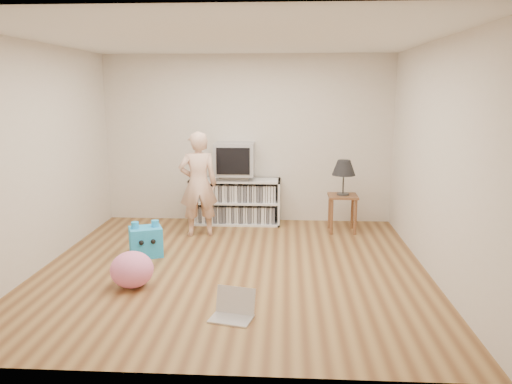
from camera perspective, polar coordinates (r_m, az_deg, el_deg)
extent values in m
plane|color=brown|center=(5.95, -2.61, -8.67)|extent=(4.50, 4.50, 0.00)
cube|color=beige|center=(7.86, -0.97, 6.06)|extent=(4.50, 0.02, 2.60)
cube|color=beige|center=(3.44, -6.75, -1.25)|extent=(4.50, 0.02, 2.60)
cube|color=beige|center=(6.28, -23.63, 3.69)|extent=(0.02, 4.50, 2.60)
cube|color=beige|center=(5.83, 19.85, 3.43)|extent=(0.02, 4.50, 2.60)
cube|color=white|center=(5.60, -2.87, 17.12)|extent=(4.50, 4.50, 0.01)
cube|color=white|center=(8.00, -2.25, -0.74)|extent=(1.40, 0.03, 0.70)
cube|color=white|center=(7.89, -7.35, -1.00)|extent=(0.03, 0.45, 0.70)
cube|color=white|center=(7.76, 2.64, -1.14)|extent=(0.03, 0.45, 0.70)
cube|color=white|center=(7.88, -2.38, -3.45)|extent=(1.40, 0.45, 0.03)
cube|color=white|center=(7.80, -2.40, -1.07)|extent=(1.34, 0.45, 0.03)
cube|color=white|center=(7.73, -2.42, 1.35)|extent=(1.40, 0.45, 0.03)
cube|color=silver|center=(7.80, -2.40, -1.07)|extent=(1.26, 0.36, 0.64)
cube|color=gray|center=(7.72, -2.42, 1.72)|extent=(0.45, 0.35, 0.07)
cube|color=#99999E|center=(7.68, -2.44, 3.82)|extent=(0.60, 0.52, 0.50)
cube|color=black|center=(7.42, -2.65, 3.54)|extent=(0.50, 0.01, 0.40)
cylinder|color=brown|center=(7.28, 8.63, -2.83)|extent=(0.04, 0.04, 0.52)
cylinder|color=brown|center=(7.32, 11.28, -2.85)|extent=(0.04, 0.04, 0.52)
cylinder|color=brown|center=(7.61, 8.41, -2.19)|extent=(0.04, 0.04, 0.52)
cylinder|color=brown|center=(7.65, 10.95, -2.21)|extent=(0.04, 0.04, 0.52)
cube|color=brown|center=(7.40, 9.89, -0.45)|extent=(0.42, 0.42, 0.03)
cylinder|color=#333333|center=(7.40, 9.90, -0.24)|extent=(0.18, 0.18, 0.02)
cylinder|color=#333333|center=(7.36, 9.95, 1.07)|extent=(0.02, 0.02, 0.32)
imported|color=beige|center=(7.11, -6.61, 0.90)|extent=(0.62, 0.48, 1.50)
cube|color=silver|center=(4.70, -2.86, -14.28)|extent=(0.42, 0.34, 0.02)
cube|color=silver|center=(4.76, -2.34, -12.24)|extent=(0.38, 0.16, 0.24)
cube|color=black|center=(4.76, -2.34, -12.24)|extent=(0.33, 0.13, 0.20)
cube|color=#4767BD|center=(5.22, -3.47, -11.54)|extent=(0.08, 0.10, 0.02)
cube|color=#20A5FF|center=(6.45, -12.47, -5.57)|extent=(0.48, 0.43, 0.37)
cylinder|color=#20A5FF|center=(6.38, -13.66, -3.71)|extent=(0.09, 0.09, 0.08)
cylinder|color=#20A5FF|center=(6.40, -11.46, -3.55)|extent=(0.09, 0.09, 0.08)
sphere|color=black|center=(6.28, -12.97, -5.67)|extent=(0.06, 0.06, 0.06)
sphere|color=black|center=(6.30, -11.66, -5.57)|extent=(0.06, 0.06, 0.06)
ellipsoid|color=pink|center=(5.50, -14.00, -8.59)|extent=(0.50, 0.50, 0.39)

